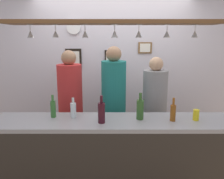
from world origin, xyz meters
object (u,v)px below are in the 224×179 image
at_px(person_left_red_shirt, 70,99).
at_px(picture_frame_upper_small, 144,48).
at_px(bottle_beer_amber_tall, 172,112).
at_px(person_right_grey_shirt, 154,103).
at_px(picture_frame_crest, 110,58).
at_px(wall_clock, 73,27).
at_px(bottle_soda_clear, 73,110).
at_px(bottle_champagne_green, 139,109).
at_px(drink_can, 195,115).
at_px(bottle_beer_green_import, 52,108).
at_px(picture_frame_caricature, 73,59).
at_px(bottle_wine_dark_red, 101,112).
at_px(person_middle_teal_shirt, 113,97).

distance_m(person_left_red_shirt, picture_frame_upper_small, 1.48).
xyz_separation_m(bottle_beer_amber_tall, picture_frame_upper_small, (-0.13, 1.43, 0.63)).
relative_size(person_right_grey_shirt, picture_frame_upper_small, 7.42).
relative_size(picture_frame_crest, wall_clock, 1.18).
xyz_separation_m(person_left_red_shirt, picture_frame_crest, (0.55, 0.69, 0.52)).
height_order(person_left_red_shirt, bottle_soda_clear, person_left_red_shirt).
distance_m(person_left_red_shirt, bottle_champagne_green, 1.13).
distance_m(bottle_soda_clear, bottle_beer_amber_tall, 1.11).
height_order(drink_can, picture_frame_crest, picture_frame_crest).
bearing_deg(picture_frame_upper_small, bottle_beer_green_import, -132.78).
bearing_deg(person_left_red_shirt, bottle_beer_green_import, -98.23).
bearing_deg(bottle_beer_amber_tall, picture_frame_caricature, 132.12).
xyz_separation_m(bottle_champagne_green, bottle_beer_amber_tall, (0.35, -0.06, -0.02)).
relative_size(person_left_red_shirt, picture_frame_caricature, 5.07).
bearing_deg(bottle_wine_dark_red, bottle_beer_green_import, 161.72).
xyz_separation_m(person_left_red_shirt, bottle_soda_clear, (0.14, -0.63, 0.05)).
bearing_deg(person_left_red_shirt, bottle_beer_amber_tall, -30.75).
bearing_deg(bottle_beer_amber_tall, picture_frame_crest, 115.84).
xyz_separation_m(bottle_champagne_green, drink_can, (0.61, -0.04, -0.06)).
distance_m(bottle_beer_green_import, bottle_wine_dark_red, 0.59).
bearing_deg(wall_clock, picture_frame_caricature, 163.52).
bearing_deg(bottle_wine_dark_red, drink_can, 4.34).
xyz_separation_m(bottle_wine_dark_red, picture_frame_crest, (0.08, 1.49, 0.44)).
bearing_deg(person_right_grey_shirt, wall_clock, 150.48).
bearing_deg(person_right_grey_shirt, picture_frame_crest, 132.28).
height_order(bottle_beer_green_import, wall_clock, wall_clock).
bearing_deg(bottle_soda_clear, drink_can, -3.94).
bearing_deg(picture_frame_crest, bottle_beer_amber_tall, -64.16).
bearing_deg(picture_frame_crest, drink_can, -55.91).
relative_size(person_middle_teal_shirt, picture_frame_caricature, 5.22).
distance_m(bottle_beer_amber_tall, wall_clock, 2.13).
xyz_separation_m(person_middle_teal_shirt, drink_can, (0.90, -0.72, -0.02)).
height_order(picture_frame_caricature, picture_frame_upper_small, picture_frame_upper_small).
bearing_deg(picture_frame_crest, bottle_champagne_green, -76.03).
bearing_deg(drink_can, picture_frame_caricature, 137.81).
xyz_separation_m(bottle_beer_green_import, bottle_beer_amber_tall, (1.34, -0.13, -0.00)).
bearing_deg(person_middle_teal_shirt, picture_frame_crest, 94.39).
distance_m(drink_can, picture_frame_upper_small, 1.61).
height_order(person_right_grey_shirt, bottle_champagne_green, person_right_grey_shirt).
xyz_separation_m(bottle_champagne_green, picture_frame_upper_small, (0.22, 1.37, 0.61)).
bearing_deg(bottle_wine_dark_red, picture_frame_caricature, 109.21).
relative_size(bottle_champagne_green, picture_frame_caricature, 0.88).
relative_size(person_left_red_shirt, drink_can, 14.12).
height_order(person_right_grey_shirt, picture_frame_upper_small, picture_frame_upper_small).
xyz_separation_m(person_left_red_shirt, bottle_champagne_green, (0.90, -0.68, 0.07)).
distance_m(person_left_red_shirt, bottle_beer_amber_tall, 1.45).
xyz_separation_m(person_middle_teal_shirt, picture_frame_caricature, (-0.65, 0.69, 0.46)).
xyz_separation_m(bottle_beer_green_import, picture_frame_crest, (0.64, 1.30, 0.46)).
distance_m(bottle_soda_clear, bottle_wine_dark_red, 0.37).
height_order(bottle_soda_clear, bottle_beer_amber_tall, bottle_beer_amber_tall).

